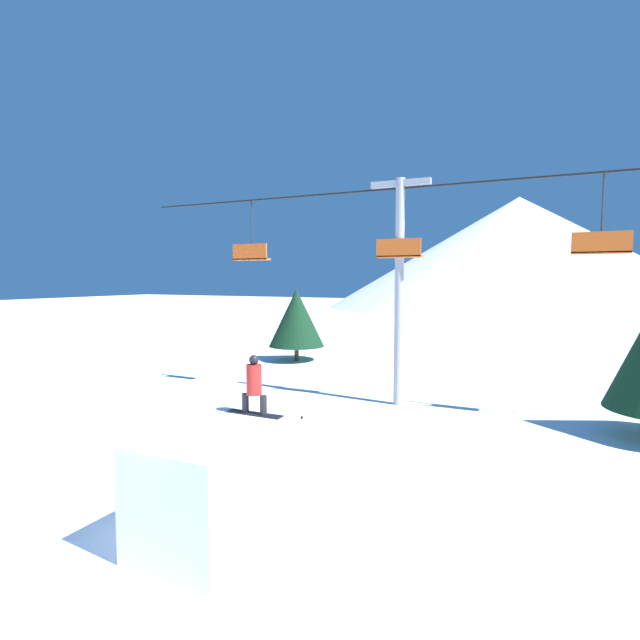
# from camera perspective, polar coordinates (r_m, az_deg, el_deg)

# --- Properties ---
(ground_plane) EXTENTS (220.00, 220.00, 0.00)m
(ground_plane) POSITION_cam_1_polar(r_m,az_deg,el_deg) (11.21, -17.93, -22.64)
(ground_plane) COLOR white
(mountain_ridge) EXTENTS (65.36, 65.36, 19.09)m
(mountain_ridge) POSITION_cam_1_polar(r_m,az_deg,el_deg) (94.07, 21.64, 7.18)
(mountain_ridge) COLOR silver
(mountain_ridge) RESTS_ON ground_plane
(snow_ramp) EXTENTS (2.07, 3.20, 2.18)m
(snow_ramp) POSITION_cam_1_polar(r_m,az_deg,el_deg) (10.51, -11.52, -17.87)
(snow_ramp) COLOR white
(snow_ramp) RESTS_ON ground_plane
(snowboarder) EXTENTS (1.32, 0.33, 1.30)m
(snowboarder) POSITION_cam_1_polar(r_m,az_deg,el_deg) (10.92, -7.54, -7.41)
(snowboarder) COLOR black
(snowboarder) RESTS_ON snow_ramp
(chairlift) EXTENTS (24.64, 0.44, 9.04)m
(chairlift) POSITION_cam_1_polar(r_m,az_deg,el_deg) (20.17, 9.04, 6.10)
(chairlift) COLOR #9E9EA3
(chairlift) RESTS_ON ground_plane
(pine_tree_far) EXTENTS (3.44, 3.44, 4.46)m
(pine_tree_far) POSITION_cam_1_polar(r_m,az_deg,el_deg) (30.87, -2.71, 0.26)
(pine_tree_far) COLOR #4C3823
(pine_tree_far) RESTS_ON ground_plane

